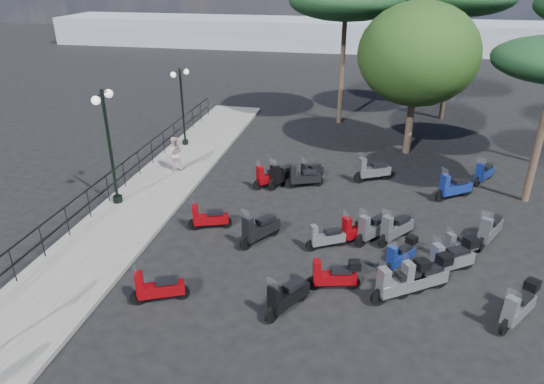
% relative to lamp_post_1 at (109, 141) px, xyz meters
% --- Properties ---
extents(ground, '(120.00, 120.00, 0.00)m').
position_rel_lamp_post_1_xyz_m(ground, '(7.42, -3.46, -2.69)').
color(ground, black).
rests_on(ground, ground).
extents(sidewalk, '(3.00, 30.00, 0.15)m').
position_rel_lamp_post_1_xyz_m(sidewalk, '(0.92, -0.46, -2.62)').
color(sidewalk, '#605E5B').
rests_on(sidewalk, ground).
extents(railing, '(0.04, 26.04, 1.10)m').
position_rel_lamp_post_1_xyz_m(railing, '(-0.38, -0.66, -1.80)').
color(railing, black).
rests_on(railing, sidewalk).
extents(lamp_post_1, '(0.37, 1.31, 4.46)m').
position_rel_lamp_post_1_xyz_m(lamp_post_1, '(0.00, 0.00, 0.00)').
color(lamp_post_1, black).
rests_on(lamp_post_1, sidewalk).
extents(lamp_post_2, '(0.63, 1.08, 3.90)m').
position_rel_lamp_post_1_xyz_m(lamp_post_2, '(0.16, 6.93, -0.32)').
color(lamp_post_2, black).
rests_on(lamp_post_2, sidewalk).
extents(pedestrian_far, '(0.93, 0.83, 1.57)m').
position_rel_lamp_post_1_xyz_m(pedestrian_far, '(0.99, 3.55, -1.76)').
color(pedestrian_far, beige).
rests_on(pedestrian_far, sidewalk).
extents(scooter_2, '(1.55, 0.84, 1.31)m').
position_rel_lamp_post_1_xyz_m(scooter_2, '(4.04, -5.33, -2.24)').
color(scooter_2, black).
rests_on(scooter_2, ground).
extents(scooter_3, '(1.52, 0.73, 1.26)m').
position_rel_lamp_post_1_xyz_m(scooter_3, '(4.11, -1.08, -2.26)').
color(scooter_3, black).
rests_on(scooter_3, ground).
extents(scooter_4, '(1.13, 1.64, 1.49)m').
position_rel_lamp_post_1_xyz_m(scooter_4, '(6.09, -1.62, -2.18)').
color(scooter_4, black).
rests_on(scooter_4, ground).
extents(scooter_5, '(0.99, 1.61, 1.40)m').
position_rel_lamp_post_1_xyz_m(scooter_5, '(5.97, 3.16, -2.21)').
color(scooter_5, black).
rests_on(scooter_5, ground).
extents(scooter_8, '(1.03, 1.57, 1.40)m').
position_rel_lamp_post_1_xyz_m(scooter_8, '(7.62, -5.01, -2.21)').
color(scooter_8, black).
rests_on(scooter_8, ground).
extents(scooter_9, '(1.35, 0.85, 1.19)m').
position_rel_lamp_post_1_xyz_m(scooter_9, '(8.33, -1.56, -2.28)').
color(scooter_9, black).
rests_on(scooter_9, ground).
extents(scooter_10, '(1.30, 1.18, 1.32)m').
position_rel_lamp_post_1_xyz_m(scooter_10, '(5.49, 2.91, -2.24)').
color(scooter_10, black).
rests_on(scooter_10, ground).
extents(scooter_11, '(1.58, 0.82, 1.32)m').
position_rel_lamp_post_1_xyz_m(scooter_11, '(6.89, 3.15, -2.24)').
color(scooter_11, black).
rests_on(scooter_11, ground).
extents(scooter_14, '(1.57, 0.63, 1.27)m').
position_rel_lamp_post_1_xyz_m(scooter_14, '(8.79, -3.75, -2.22)').
color(scooter_14, black).
rests_on(scooter_14, ground).
extents(scooter_15, '(1.02, 1.29, 1.20)m').
position_rel_lamp_post_1_xyz_m(scooter_15, '(10.71, -2.20, -2.24)').
color(scooter_15, black).
rests_on(scooter_15, ground).
extents(scooter_16, '(1.38, 1.06, 1.30)m').
position_rel_lamp_post_1_xyz_m(scooter_16, '(9.35, -0.90, -2.24)').
color(scooter_16, black).
rests_on(scooter_16, ground).
extents(scooter_17, '(0.95, 1.26, 1.18)m').
position_rel_lamp_post_1_xyz_m(scooter_17, '(7.11, 3.94, -2.28)').
color(scooter_17, black).
rests_on(scooter_17, ground).
extents(scooter_20, '(1.62, 1.21, 1.48)m').
position_rel_lamp_post_1_xyz_m(scooter_20, '(11.30, -3.39, -2.14)').
color(scooter_20, black).
rests_on(scooter_20, ground).
extents(scooter_21, '(1.20, 1.46, 1.42)m').
position_rel_lamp_post_1_xyz_m(scooter_21, '(9.85, -0.74, -2.20)').
color(scooter_21, black).
rests_on(scooter_21, ground).
extents(scooter_22, '(1.55, 1.15, 1.45)m').
position_rel_lamp_post_1_xyz_m(scooter_22, '(12.96, 3.26, -2.19)').
color(scooter_22, black).
rests_on(scooter_22, ground).
extents(scooter_23, '(1.66, 1.01, 1.44)m').
position_rel_lamp_post_1_xyz_m(scooter_23, '(9.75, 4.40, -2.19)').
color(scooter_23, black).
rests_on(scooter_23, ground).
extents(scooter_26, '(1.19, 1.48, 1.39)m').
position_rel_lamp_post_1_xyz_m(scooter_26, '(13.64, -4.25, -2.17)').
color(scooter_26, black).
rests_on(scooter_26, ground).
extents(scooter_27, '(1.07, 1.70, 1.49)m').
position_rel_lamp_post_1_xyz_m(scooter_27, '(13.68, -0.13, -2.18)').
color(scooter_27, black).
rests_on(scooter_27, ground).
extents(scooter_28, '(1.33, 0.94, 1.21)m').
position_rel_lamp_post_1_xyz_m(scooter_28, '(12.60, -1.20, -2.27)').
color(scooter_28, black).
rests_on(scooter_28, ground).
extents(scooter_29, '(1.00, 1.45, 1.32)m').
position_rel_lamp_post_1_xyz_m(scooter_29, '(14.45, 5.21, -2.24)').
color(scooter_29, black).
rests_on(scooter_29, ground).
extents(scooter_30, '(1.62, 1.21, 1.48)m').
position_rel_lamp_post_1_xyz_m(scooter_30, '(12.20, -2.25, -2.14)').
color(scooter_30, black).
rests_on(scooter_30, ground).
extents(scooter_31, '(1.20, 1.46, 1.42)m').
position_rel_lamp_post_1_xyz_m(scooter_31, '(10.59, -0.60, -2.20)').
color(scooter_31, black).
rests_on(scooter_31, ground).
extents(scooter_32, '(1.62, 1.21, 1.48)m').
position_rel_lamp_post_1_xyz_m(scooter_32, '(10.65, -3.82, -2.14)').
color(scooter_32, black).
rests_on(scooter_32, ground).
extents(broadleaf_tree, '(5.60, 5.60, 7.22)m').
position_rel_lamp_post_1_xyz_m(broadleaf_tree, '(11.37, 8.41, 2.14)').
color(broadleaf_tree, '#38281E').
rests_on(broadleaf_tree, ground).
extents(pine_2, '(6.30, 6.30, 7.98)m').
position_rel_lamp_post_1_xyz_m(pine_2, '(7.63, 12.87, 4.16)').
color(pine_2, '#38281E').
rests_on(pine_2, ground).
extents(distant_hills, '(70.00, 8.00, 3.00)m').
position_rel_lamp_post_1_xyz_m(distant_hills, '(7.42, 41.54, -1.19)').
color(distant_hills, gray).
rests_on(distant_hills, ground).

